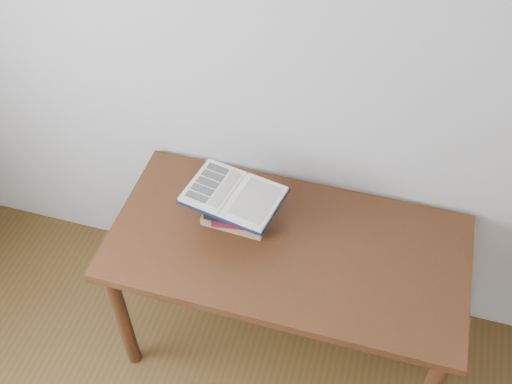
% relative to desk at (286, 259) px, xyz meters
% --- Properties ---
extents(desk, '(1.38, 0.69, 0.74)m').
position_rel_desk_xyz_m(desk, '(0.00, 0.00, 0.00)').
color(desk, '#4F2213').
rests_on(desk, ground).
extents(book_stack, '(0.26, 0.18, 0.15)m').
position_rel_desk_xyz_m(book_stack, '(-0.22, 0.06, 0.17)').
color(book_stack, olive).
rests_on(book_stack, desk).
extents(open_book, '(0.39, 0.31, 0.03)m').
position_rel_desk_xyz_m(open_book, '(-0.23, 0.05, 0.26)').
color(open_book, black).
rests_on(open_book, book_stack).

